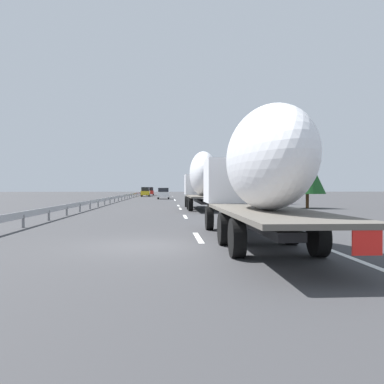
{
  "coord_description": "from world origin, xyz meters",
  "views": [
    {
      "loc": [
        -13.02,
        -0.65,
        1.86
      ],
      "look_at": [
        16.98,
        -2.49,
        1.53
      ],
      "focal_mm": 38.09,
      "sensor_mm": 36.0,
      "label": 1
    }
  ],
  "objects_px": {
    "car_yellow_coupe": "(145,192)",
    "car_white_van": "(163,193)",
    "truck_lead": "(202,178)",
    "truck_trailing": "(257,171)",
    "car_red_compact": "(150,191)",
    "road_sign": "(211,186)"
  },
  "relations": [
    {
      "from": "truck_lead",
      "to": "car_yellow_coupe",
      "type": "bearing_deg",
      "value": 8.44
    },
    {
      "from": "car_yellow_coupe",
      "to": "car_red_compact",
      "type": "xyz_separation_m",
      "value": [
        12.73,
        -0.39,
        0.0
      ]
    },
    {
      "from": "car_yellow_coupe",
      "to": "car_white_van",
      "type": "bearing_deg",
      "value": -167.98
    },
    {
      "from": "car_yellow_coupe",
      "to": "car_white_van",
      "type": "height_order",
      "value": "car_yellow_coupe"
    },
    {
      "from": "car_yellow_coupe",
      "to": "road_sign",
      "type": "xyz_separation_m",
      "value": [
        -28.13,
        -10.54,
        1.16
      ]
    },
    {
      "from": "truck_trailing",
      "to": "road_sign",
      "type": "height_order",
      "value": "truck_trailing"
    },
    {
      "from": "truck_lead",
      "to": "road_sign",
      "type": "height_order",
      "value": "truck_lead"
    },
    {
      "from": "truck_lead",
      "to": "truck_trailing",
      "type": "distance_m",
      "value": 21.25
    },
    {
      "from": "truck_trailing",
      "to": "road_sign",
      "type": "bearing_deg",
      "value": -4.1
    },
    {
      "from": "car_yellow_coupe",
      "to": "car_white_van",
      "type": "distance_m",
      "value": 18.64
    },
    {
      "from": "road_sign",
      "to": "car_red_compact",
      "type": "bearing_deg",
      "value": 13.95
    },
    {
      "from": "car_white_van",
      "to": "road_sign",
      "type": "xyz_separation_m",
      "value": [
        -9.89,
        -6.66,
        1.21
      ]
    },
    {
      "from": "truck_lead",
      "to": "truck_trailing",
      "type": "relative_size",
      "value": 0.94
    },
    {
      "from": "truck_trailing",
      "to": "road_sign",
      "type": "xyz_separation_m",
      "value": [
        43.26,
        -3.1,
        -0.28
      ]
    },
    {
      "from": "car_yellow_coupe",
      "to": "car_white_van",
      "type": "relative_size",
      "value": 1.11
    },
    {
      "from": "car_yellow_coupe",
      "to": "car_red_compact",
      "type": "relative_size",
      "value": 0.97
    },
    {
      "from": "truck_trailing",
      "to": "car_yellow_coupe",
      "type": "bearing_deg",
      "value": 5.95
    },
    {
      "from": "car_yellow_coupe",
      "to": "truck_lead",
      "type": "bearing_deg",
      "value": -171.56
    },
    {
      "from": "car_yellow_coupe",
      "to": "road_sign",
      "type": "distance_m",
      "value": 30.06
    },
    {
      "from": "truck_lead",
      "to": "car_red_compact",
      "type": "height_order",
      "value": "truck_lead"
    },
    {
      "from": "road_sign",
      "to": "truck_trailing",
      "type": "bearing_deg",
      "value": 175.9
    },
    {
      "from": "car_white_van",
      "to": "car_yellow_coupe",
      "type": "bearing_deg",
      "value": 12.02
    }
  ]
}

